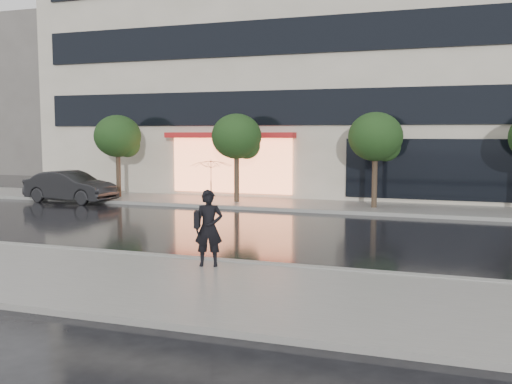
% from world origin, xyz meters
% --- Properties ---
extents(ground, '(120.00, 120.00, 0.00)m').
position_xyz_m(ground, '(0.00, 0.00, 0.00)').
color(ground, black).
rests_on(ground, ground).
extents(sidewalk_near, '(60.00, 4.50, 0.12)m').
position_xyz_m(sidewalk_near, '(0.00, -3.25, 0.06)').
color(sidewalk_near, slate).
rests_on(sidewalk_near, ground).
extents(sidewalk_far, '(60.00, 3.50, 0.12)m').
position_xyz_m(sidewalk_far, '(0.00, 10.25, 0.06)').
color(sidewalk_far, slate).
rests_on(sidewalk_far, ground).
extents(curb_near, '(60.00, 0.25, 0.14)m').
position_xyz_m(curb_near, '(0.00, -1.00, 0.07)').
color(curb_near, gray).
rests_on(curb_near, ground).
extents(curb_far, '(60.00, 0.25, 0.14)m').
position_xyz_m(curb_far, '(0.00, 8.50, 0.07)').
color(curb_far, gray).
rests_on(curb_far, ground).
extents(office_building, '(30.00, 12.76, 18.00)m').
position_xyz_m(office_building, '(-0.00, 17.97, 9.00)').
color(office_building, beige).
rests_on(office_building, ground).
extents(bg_building_left, '(14.00, 10.00, 12.00)m').
position_xyz_m(bg_building_left, '(-28.00, 26.00, 6.00)').
color(bg_building_left, '#59544F').
rests_on(bg_building_left, ground).
extents(tree_far_west, '(2.20, 2.20, 3.99)m').
position_xyz_m(tree_far_west, '(-8.94, 10.03, 2.92)').
color(tree_far_west, '#33261C').
rests_on(tree_far_west, ground).
extents(tree_mid_west, '(2.20, 2.20, 3.99)m').
position_xyz_m(tree_mid_west, '(-2.94, 10.03, 2.92)').
color(tree_mid_west, '#33261C').
rests_on(tree_mid_west, ground).
extents(tree_mid_east, '(2.20, 2.20, 3.99)m').
position_xyz_m(tree_mid_east, '(3.06, 10.03, 2.92)').
color(tree_mid_east, '#33261C').
rests_on(tree_mid_east, ground).
extents(parked_car, '(4.45, 1.87, 1.43)m').
position_xyz_m(parked_car, '(-10.46, 8.29, 0.71)').
color(parked_car, black).
rests_on(parked_car, ground).
extents(pedestrian_with_umbrella, '(1.20, 1.21, 2.45)m').
position_xyz_m(pedestrian_with_umbrella, '(0.78, -1.64, 1.71)').
color(pedestrian_with_umbrella, black).
rests_on(pedestrian_with_umbrella, sidewalk_near).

